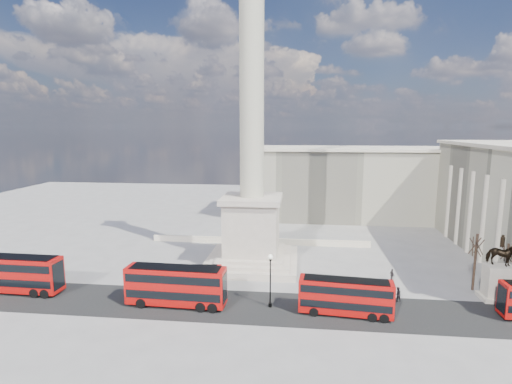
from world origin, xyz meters
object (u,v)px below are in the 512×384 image
Objects in this scene: nelsons_column at (252,183)px; victorian_lamp at (270,276)px; red_bus_a at (177,286)px; pedestrian_standing at (398,294)px; pedestrian_walking at (378,294)px; pedestrian_crossing at (392,275)px; equestrian_statue at (499,277)px; red_bus_b at (178,284)px; red_bus_e at (16,274)px; red_bus_c at (346,296)px.

victorian_lamp is at bearing -74.89° from nelsons_column.
pedestrian_standing is at bearing 10.77° from red_bus_a.
pedestrian_walking is 1.01× the size of pedestrian_crossing.
red_bus_a is at bearing -114.66° from nelsons_column.
nelsons_column is 29.41× the size of pedestrian_crossing.
pedestrian_crossing is at bearing 156.88° from equestrian_statue.
red_bus_b is 21.60m from red_bus_e.
nelsons_column is 24.05m from pedestrian_crossing.
nelsons_column reaches higher than pedestrian_walking.
red_bus_b is 29.39m from pedestrian_crossing.
red_bus_b is at bearing 178.31° from victorian_lamp.
red_bus_a is 7.01× the size of pedestrian_walking.
nelsons_column is 4.15× the size of red_bus_a.
victorian_lamp is 3.80× the size of pedestrian_walking.
equestrian_statue is at bearing -0.44° from red_bus_b.
red_bus_c is at bearing -153.40° from pedestrian_walking.
victorian_lamp is at bearing -9.14° from red_bus_b.
nelsons_column is 34.78m from equestrian_statue.
nelsons_column is 4.68× the size of red_bus_c.
red_bus_e reaches higher than pedestrian_standing.
victorian_lamp is (3.98, -14.73, -9.08)m from nelsons_column.
equestrian_statue reaches higher than red_bus_e.
red_bus_a is at bearing -3.15° from pedestrian_standing.
pedestrian_crossing is (27.46, 11.03, -1.69)m from red_bus_a.
nelsons_column is at bearing 128.14° from pedestrian_walking.
red_bus_a is 29.64m from pedestrian_crossing.
red_bus_a reaches higher than red_bus_c.
nelsons_column reaches higher than pedestrian_standing.
victorian_lamp reaches higher than pedestrian_walking.
pedestrian_standing is (26.83, 2.89, -1.33)m from red_bus_b.
nelsons_column is 7.65× the size of victorian_lamp.
red_bus_c is 0.88× the size of red_bus_e.
red_bus_a is 1.44× the size of equestrian_statue.
red_bus_c is at bearing -7.16° from victorian_lamp.
equestrian_statue is 4.39× the size of pedestrian_standing.
victorian_lamp is 19.43m from pedestrian_crossing.
victorian_lamp is (32.96, -0.59, 1.29)m from red_bus_e.
red_bus_b is 1.03× the size of red_bus_c.
red_bus_e is at bearing 178.97° from victorian_lamp.
red_bus_a is at bearing -175.39° from victorian_lamp.
pedestrian_crossing is at bearing 12.08° from red_bus_e.
red_bus_c is 1.27× the size of equestrian_statue.
pedestrian_walking is at bearing 4.40° from red_bus_e.
red_bus_e reaches higher than pedestrian_walking.
pedestrian_crossing is at bearing 61.39° from red_bus_c.
pedestrian_standing is at bearing 154.61° from pedestrian_crossing.
red_bus_b is 11.48m from victorian_lamp.
red_bus_a is (-7.17, -15.63, -10.38)m from nelsons_column.
red_bus_c is (19.88, -0.20, -0.31)m from red_bus_a.
red_bus_a is 19.88m from red_bus_c.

